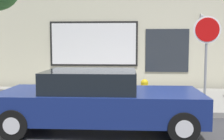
# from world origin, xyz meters

# --- Properties ---
(ground_plane) EXTENTS (60.00, 60.00, 0.00)m
(ground_plane) POSITION_xyz_m (0.00, 0.00, 0.00)
(ground_plane) COLOR #333338
(sidewalk) EXTENTS (20.00, 4.00, 0.15)m
(sidewalk) POSITION_xyz_m (0.00, 3.00, 0.07)
(sidewalk) COLOR gray
(sidewalk) RESTS_ON ground
(building_facade) EXTENTS (20.00, 0.67, 7.00)m
(building_facade) POSITION_xyz_m (-0.01, 5.50, 3.48)
(building_facade) COLOR beige
(building_facade) RESTS_ON ground
(parked_car) EXTENTS (4.55, 1.86, 1.37)m
(parked_car) POSITION_xyz_m (-0.38, -0.09, 0.68)
(parked_car) COLOR navy
(parked_car) RESTS_ON ground
(fire_hydrant) EXTENTS (0.30, 0.44, 0.77)m
(fire_hydrant) POSITION_xyz_m (0.80, 1.92, 0.52)
(fire_hydrant) COLOR yellow
(fire_hydrant) RESTS_ON sidewalk
(stop_sign) EXTENTS (0.76, 0.10, 2.60)m
(stop_sign) POSITION_xyz_m (2.47, 1.48, 1.98)
(stop_sign) COLOR gray
(stop_sign) RESTS_ON sidewalk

